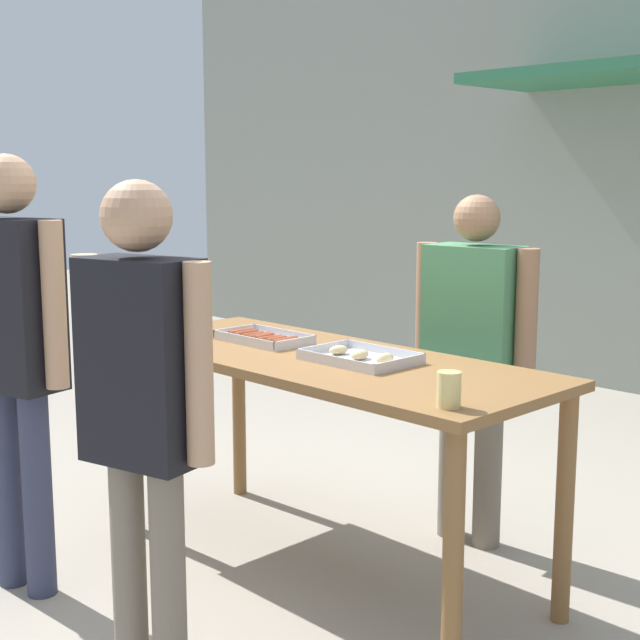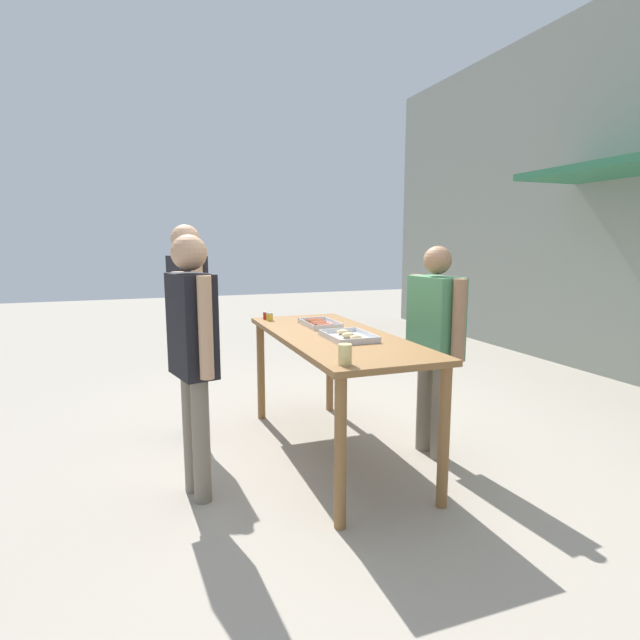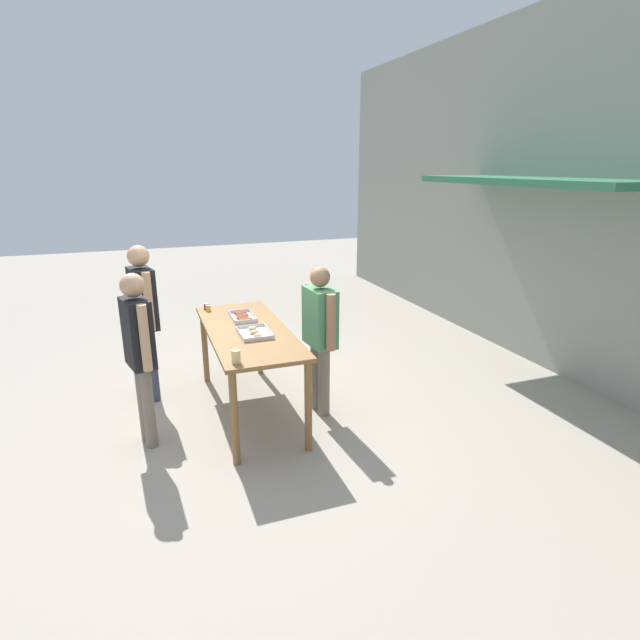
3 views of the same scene
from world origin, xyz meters
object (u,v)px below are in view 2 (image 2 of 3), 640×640
Objects in this scene: food_tray_buns at (349,337)px; person_customer_with_cup at (193,343)px; person_customer_holding_hotdog at (188,312)px; food_tray_sausages at (320,324)px; person_server_behind_table at (435,334)px; condiment_jar_ketchup at (270,317)px; condiment_jar_mustard at (266,315)px; beer_cup at (345,354)px.

person_customer_with_cup is (0.11, -1.10, 0.05)m from food_tray_buns.
person_customer_holding_hotdog reaches higher than person_customer_with_cup.
person_customer_with_cup is at bearing -84.43° from food_tray_buns.
food_tray_sausages is 0.95m from person_server_behind_table.
person_customer_with_cup reaches higher than condiment_jar_ketchup.
condiment_jar_ketchup is 0.04× the size of person_server_behind_table.
food_tray_buns is 0.24× the size of person_customer_holding_hotdog.
food_tray_sausages is at bearing -120.19° from person_customer_holding_hotdog.
food_tray_buns reaches higher than food_tray_sausages.
food_tray_buns is at bearing -144.67° from person_customer_holding_hotdog.
food_tray_sausages is 0.61m from condiment_jar_mustard.
condiment_jar_mustard is (-0.51, -0.33, 0.02)m from food_tray_sausages.
food_tray_sausages is at bearing 36.95° from condiment_jar_ketchup.
person_server_behind_table is (1.16, 1.01, -0.03)m from condiment_jar_mustard.
beer_cup is (0.69, -0.32, 0.04)m from food_tray_buns.
person_customer_with_cup is (1.02, -0.07, -0.06)m from person_customer_holding_hotdog.
food_tray_buns is 6.26× the size of condiment_jar_ketchup.
condiment_jar_ketchup is (-1.02, -0.32, 0.02)m from food_tray_buns.
condiment_jar_mustard is at bearing -87.51° from person_customer_holding_hotdog.
person_server_behind_table is 1.97m from person_customer_holding_hotdog.
condiment_jar_ketchup is at bearing -141.96° from person_server_behind_table.
food_tray_sausages is 0.25× the size of person_customer_with_cup.
person_customer_holding_hotdog is (0.11, -0.71, 0.09)m from condiment_jar_ketchup.
person_customer_holding_hotdog is at bearing -74.43° from condiment_jar_mustard.
person_customer_with_cup is at bearing 162.91° from person_customer_holding_hotdog.
condiment_jar_ketchup reaches higher than food_tray_buns.
food_tray_sausages is 0.60m from food_tray_buns.
beer_cup reaches higher than condiment_jar_mustard.
person_customer_holding_hotdog is (-0.97, -1.71, 0.12)m from person_server_behind_table.
beer_cup is (1.29, -0.32, 0.04)m from food_tray_sausages.
condiment_jar_mustard is at bearing -46.54° from person_customer_with_cup.
person_customer_holding_hotdog is at bearing -107.11° from food_tray_sausages.
beer_cup is at bearing -169.24° from person_customer_holding_hotdog.
condiment_jar_mustard is 0.04× the size of person_customer_holding_hotdog.
person_server_behind_table is (1.08, 1.00, -0.03)m from condiment_jar_ketchup.
person_customer_holding_hotdog reaches higher than beer_cup.
food_tray_buns is 0.76m from beer_cup.
condiment_jar_ketchup is 0.04× the size of person_customer_holding_hotdog.
beer_cup is 0.07× the size of person_customer_holding_hotdog.
condiment_jar_mustard is 0.04× the size of person_server_behind_table.
person_server_behind_table is at bearing -132.61° from person_customer_holding_hotdog.
food_tray_buns is 1.11m from person_customer_with_cup.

